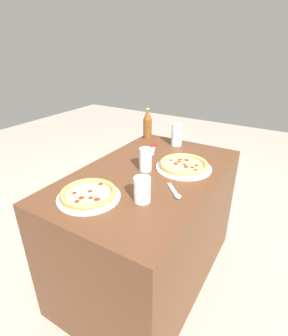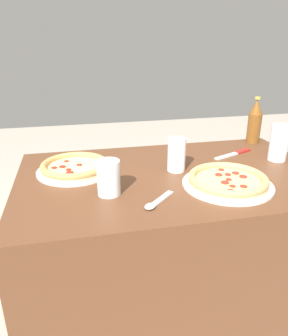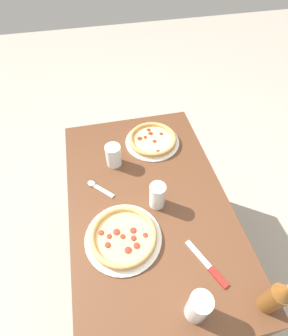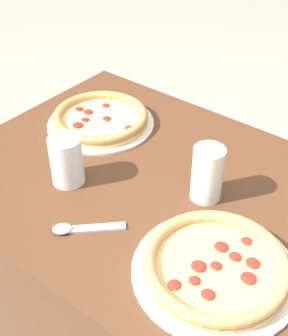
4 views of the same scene
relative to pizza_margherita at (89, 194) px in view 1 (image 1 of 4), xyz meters
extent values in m
plane|color=#A89E8E|center=(0.38, -0.11, -0.80)|extent=(8.00, 8.00, 0.00)
cube|color=#56331E|center=(0.38, -0.11, -0.41)|extent=(1.22, 0.75, 0.78)
cylinder|color=silver|center=(0.00, 0.00, -0.02)|extent=(0.31, 0.31, 0.01)
cylinder|color=#E5C689|center=(0.00, 0.00, -0.01)|extent=(0.27, 0.27, 0.01)
cylinder|color=#EACC7F|center=(0.00, 0.00, 0.00)|extent=(0.24, 0.24, 0.00)
torus|color=tan|center=(0.00, 0.00, 0.01)|extent=(0.27, 0.27, 0.03)
ellipsoid|color=maroon|center=(-0.02, -0.07, 0.01)|extent=(0.03, 0.03, 0.01)
ellipsoid|color=maroon|center=(-0.03, -0.04, 0.01)|extent=(0.02, 0.02, 0.00)
ellipsoid|color=maroon|center=(-0.08, 0.00, 0.01)|extent=(0.02, 0.02, 0.01)
ellipsoid|color=maroon|center=(0.02, 0.01, 0.01)|extent=(0.02, 0.02, 0.01)
ellipsoid|color=maroon|center=(-0.03, 0.06, 0.01)|extent=(0.02, 0.02, 0.00)
ellipsoid|color=maroon|center=(-0.05, 0.00, 0.01)|extent=(0.03, 0.03, 0.01)
ellipsoid|color=maroon|center=(0.10, 0.01, 0.01)|extent=(0.02, 0.02, 0.01)
cylinder|color=silver|center=(0.54, -0.26, -0.02)|extent=(0.33, 0.33, 0.01)
cylinder|color=#E5C689|center=(0.54, -0.26, -0.01)|extent=(0.29, 0.29, 0.01)
cylinder|color=#E5C170|center=(0.54, -0.26, 0.00)|extent=(0.25, 0.25, 0.00)
torus|color=tan|center=(0.54, -0.26, 0.01)|extent=(0.29, 0.29, 0.03)
ellipsoid|color=maroon|center=(0.53, -0.21, 0.01)|extent=(0.03, 0.03, 0.01)
ellipsoid|color=maroon|center=(0.57, -0.33, 0.01)|extent=(0.03, 0.03, 0.01)
ellipsoid|color=maroon|center=(0.56, -0.17, 0.01)|extent=(0.02, 0.02, 0.01)
ellipsoid|color=maroon|center=(0.54, -0.26, 0.01)|extent=(0.02, 0.02, 0.01)
ellipsoid|color=maroon|center=(0.51, -0.35, 0.01)|extent=(0.02, 0.02, 0.01)
ellipsoid|color=maroon|center=(0.56, -0.22, 0.01)|extent=(0.02, 0.02, 0.01)
ellipsoid|color=maroon|center=(0.53, -0.32, 0.01)|extent=(0.02, 0.02, 0.00)
ellipsoid|color=maroon|center=(0.60, -0.21, 0.01)|extent=(0.03, 0.03, 0.01)
ellipsoid|color=maroon|center=(0.61, -0.25, 0.01)|extent=(0.03, 0.03, 0.01)
ellipsoid|color=maroon|center=(0.52, -0.28, 0.01)|extent=(0.03, 0.03, 0.01)
cylinder|color=white|center=(0.11, -0.23, 0.04)|extent=(0.08, 0.08, 0.12)
cylinder|color=beige|center=(0.11, -0.23, 0.02)|extent=(0.07, 0.07, 0.06)
cylinder|color=white|center=(0.88, -0.05, 0.06)|extent=(0.08, 0.08, 0.16)
cylinder|color=silver|center=(0.88, -0.05, 0.03)|extent=(0.06, 0.06, 0.09)
cylinder|color=white|center=(0.40, -0.08, 0.05)|extent=(0.07, 0.07, 0.14)
cylinder|color=black|center=(0.40, -0.08, 0.02)|extent=(0.06, 0.06, 0.08)
cylinder|color=brown|center=(0.91, 0.21, 0.05)|extent=(0.07, 0.07, 0.15)
cone|color=brown|center=(0.91, 0.21, 0.17)|extent=(0.06, 0.06, 0.07)
cylinder|color=gold|center=(0.91, 0.21, 0.21)|extent=(0.03, 0.03, 0.01)
cube|color=maroon|center=(0.78, 0.07, -0.02)|extent=(0.09, 0.06, 0.01)
cube|color=silver|center=(0.68, 0.03, -0.02)|extent=(0.13, 0.07, 0.01)
cube|color=silver|center=(0.28, -0.31, -0.02)|extent=(0.10, 0.10, 0.01)
ellipsoid|color=silver|center=(0.23, -0.37, -0.01)|extent=(0.05, 0.05, 0.02)
camera|label=1|loc=(-0.78, -0.79, 0.66)|focal=28.00mm
camera|label=2|loc=(0.01, -1.26, 0.49)|focal=35.00mm
camera|label=3|loc=(1.04, -0.28, 1.04)|focal=28.00mm
camera|label=4|loc=(0.81, -0.81, 0.71)|focal=50.00mm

